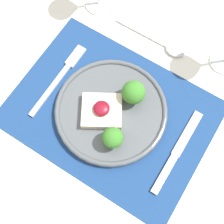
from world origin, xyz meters
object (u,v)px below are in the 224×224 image
Objects in this scene: fork at (62,75)px; spoon at (167,45)px; knife at (174,157)px; dinner_plate at (113,113)px.

spoon reaches higher than fork.
knife is at bearing -55.66° from spoon.
knife is at bearing -5.49° from fork.
fork is at bearing -127.83° from spoon.
spoon is at bearing 49.85° from fork.
spoon is at bearing 85.67° from dinner_plate.
dinner_plate is at bearing -91.98° from spoon.
fork is (-0.16, 0.02, -0.01)m from dinner_plate.
spoon is at bearing 123.96° from knife.
dinner_plate is 1.32× the size of spoon.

